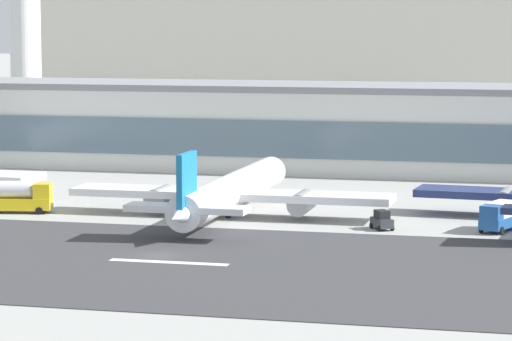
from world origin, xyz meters
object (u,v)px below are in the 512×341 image
Objects in this scene: terminal_building at (304,127)px; airliner_blue_tail_gate_1 at (228,193)px; service_box_truck_1 at (499,216)px; service_baggage_tug_0 at (382,220)px; distant_hotel_block at (297,33)px; service_fuel_truck_2 at (17,196)px.

airliner_blue_tail_gate_1 is (1.50, -51.21, -3.73)m from terminal_building.
service_baggage_tug_0 is at bearing -61.99° from service_box_truck_1.
distant_hotel_block is at bearing 10.10° from airliner_blue_tail_gate_1.
service_fuel_truck_2 is at bearing 95.79° from airliner_blue_tail_gate_1.
service_fuel_truck_2 reaches higher than service_baggage_tug_0.
distant_hotel_block reaches higher than service_fuel_truck_2.
service_box_truck_1 is 0.73× the size of service_fuel_truck_2.
airliner_blue_tail_gate_1 is (34.28, -200.08, -16.72)m from distant_hotel_block.
service_box_truck_1 is (31.94, -2.35, -1.23)m from airliner_blue_tail_gate_1.
airliner_blue_tail_gate_1 is at bearing -80.28° from distant_hotel_block.
terminal_building is 152.99m from distant_hotel_block.
distant_hotel_block reaches higher than terminal_building.
terminal_building is at bearing 2.05° from airliner_blue_tail_gate_1.
airliner_blue_tail_gate_1 is 5.13× the size of service_fuel_truck_2.
distant_hotel_block reaches higher than service_box_truck_1.
airliner_blue_tail_gate_1 is 7.04× the size of service_box_truck_1.
airliner_blue_tail_gate_1 is at bearing -134.05° from service_baggage_tug_0.
distant_hotel_block is 203.68m from airliner_blue_tail_gate_1.
terminal_building is 4.42× the size of airliner_blue_tail_gate_1.
service_baggage_tug_0 is 0.55× the size of service_box_truck_1.
terminal_building reaches higher than service_fuel_truck_2.
airliner_blue_tail_gate_1 is 32.05m from service_box_truck_1.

